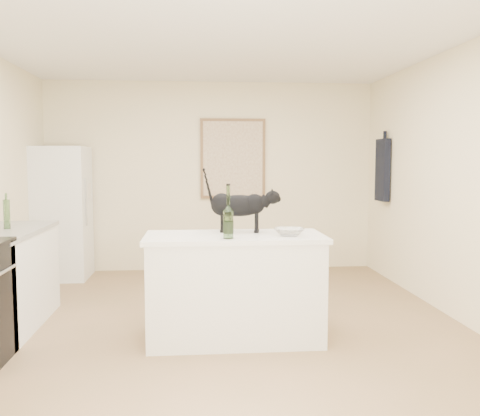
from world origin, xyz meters
The scene contains 17 objects.
floor centered at (0.00, 0.00, 0.00)m, with size 5.50×5.50×0.00m, color #93704E.
ceiling centered at (0.00, 0.00, 2.60)m, with size 5.50×5.50×0.00m, color white.
wall_back centered at (0.00, 2.75, 1.30)m, with size 4.50×4.50×0.00m, color beige.
wall_front centered at (0.00, -2.75, 1.30)m, with size 4.50×4.50×0.00m, color beige.
wall_right centered at (2.25, 0.00, 1.30)m, with size 5.50×5.50×0.00m, color beige.
island_base centered at (0.10, -0.20, 0.43)m, with size 1.44×0.67×0.86m, color white.
island_top centered at (0.10, -0.20, 0.88)m, with size 1.50×0.70×0.04m, color white.
left_cabinets centered at (-1.95, 0.30, 0.43)m, with size 0.60×1.40×0.86m, color white.
left_countertop centered at (-1.95, 0.30, 0.88)m, with size 0.62×1.44×0.04m, color gray.
fridge centered at (-1.95, 2.35, 0.85)m, with size 0.68×0.68×1.70m, color white.
artwork_frame centered at (0.30, 2.72, 1.55)m, with size 0.90×0.03×1.10m, color brown.
artwork_canvas centered at (0.30, 2.70, 1.55)m, with size 0.82×0.00×1.02m, color beige.
hanging_garment centered at (2.19, 2.05, 1.40)m, with size 0.08×0.34×0.80m, color black.
black_cat centered at (0.15, -0.04, 1.11)m, with size 0.59×0.18×0.41m, color black, non-canonical shape.
wine_bottle centered at (0.03, -0.41, 1.09)m, with size 0.08×0.08×0.38m, color #295421.
glass_bowl centered at (0.54, -0.30, 0.93)m, with size 0.26×0.26×0.06m, color white.
fridge_paper centered at (-1.60, 2.38, 1.14)m, with size 0.01×0.14×0.18m, color beige.
Camera 1 is at (-0.23, -4.53, 1.51)m, focal length 39.19 mm.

